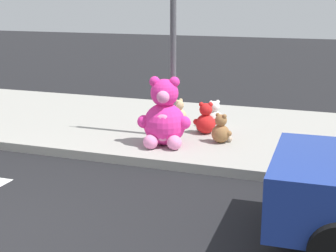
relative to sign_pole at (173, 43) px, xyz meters
name	(u,v)px	position (x,y,z in m)	size (l,w,h in m)	color
sidewalk	(140,125)	(-1.00, 0.80, -1.77)	(28.00, 4.40, 0.15)	#9E9B93
sign_pole	(173,43)	(0.00, 0.00, 0.00)	(0.56, 0.11, 3.20)	#4C4C51
plush_pink_large	(164,118)	(0.05, -0.58, -1.22)	(0.90, 0.83, 1.18)	#F22D93
plush_brown	(221,131)	(0.93, -0.10, -1.49)	(0.38, 0.38, 0.52)	olive
plush_white	(214,116)	(0.52, 0.95, -1.49)	(0.38, 0.38, 0.53)	white
plush_red	(206,121)	(0.50, 0.40, -1.46)	(0.44, 0.43, 0.60)	red
plush_tan	(178,114)	(-0.21, 0.91, -1.49)	(0.36, 0.38, 0.51)	tan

